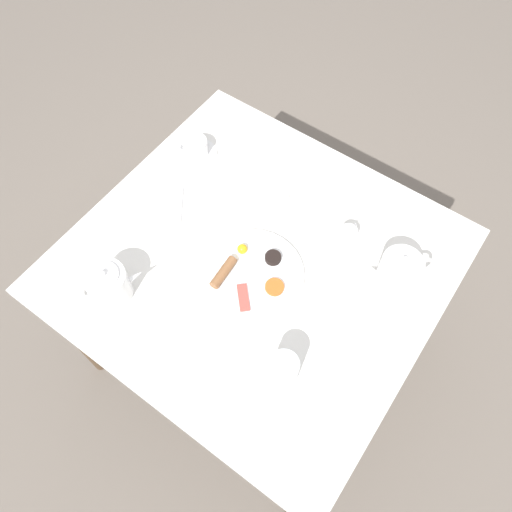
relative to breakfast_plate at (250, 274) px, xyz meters
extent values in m
plane|color=#70665B|center=(0.05, 0.02, -0.75)|extent=(8.00, 8.00, 0.00)
cube|color=silver|center=(0.05, 0.02, -0.02)|extent=(1.00, 1.05, 0.03)
cylinder|color=brown|center=(-0.40, -0.46, -0.40)|extent=(0.04, 0.04, 0.72)
cylinder|color=brown|center=(0.50, -0.46, -0.40)|extent=(0.04, 0.04, 0.72)
cylinder|color=brown|center=(-0.40, 0.49, -0.40)|extent=(0.04, 0.04, 0.72)
cylinder|color=brown|center=(0.50, 0.49, -0.40)|extent=(0.04, 0.04, 0.72)
cylinder|color=white|center=(0.00, 0.00, 0.00)|extent=(0.31, 0.31, 0.01)
cylinder|color=white|center=(0.05, 0.06, 0.01)|extent=(0.07, 0.07, 0.00)
sphere|color=yellow|center=(0.05, 0.06, 0.02)|extent=(0.03, 0.03, 0.03)
cylinder|color=brown|center=(-0.05, 0.06, 0.02)|extent=(0.11, 0.04, 0.03)
cube|color=#B74C42|center=(-0.08, -0.03, 0.01)|extent=(0.08, 0.08, 0.01)
cylinder|color=#D16023|center=(0.00, -0.08, 0.01)|extent=(0.05, 0.05, 0.01)
cylinder|color=black|center=(0.08, -0.03, 0.01)|extent=(0.05, 0.05, 0.02)
cylinder|color=white|center=(-0.27, 0.28, 0.04)|extent=(0.12, 0.12, 0.10)
cylinder|color=white|center=(-0.27, 0.28, 0.10)|extent=(0.08, 0.08, 0.01)
sphere|color=white|center=(-0.27, 0.28, 0.11)|extent=(0.02, 0.02, 0.02)
cone|color=white|center=(-0.22, 0.24, 0.05)|extent=(0.06, 0.05, 0.05)
torus|color=white|center=(-0.32, 0.32, 0.04)|extent=(0.07, 0.06, 0.08)
cylinder|color=white|center=(0.23, -0.35, 0.04)|extent=(0.12, 0.12, 0.10)
cylinder|color=white|center=(0.23, -0.35, 0.10)|extent=(0.08, 0.08, 0.01)
sphere|color=white|center=(0.23, -0.35, 0.11)|extent=(0.02, 0.02, 0.02)
cone|color=white|center=(0.17, -0.30, 0.05)|extent=(0.06, 0.05, 0.05)
torus|color=white|center=(0.28, -0.39, 0.04)|extent=(0.07, 0.06, 0.08)
cylinder|color=white|center=(0.26, 0.41, -0.01)|extent=(0.14, 0.14, 0.01)
cylinder|color=white|center=(0.26, 0.41, 0.03)|extent=(0.08, 0.08, 0.06)
cylinder|color=olive|center=(0.26, 0.41, 0.02)|extent=(0.07, 0.07, 0.04)
torus|color=white|center=(0.24, 0.45, 0.03)|extent=(0.03, 0.04, 0.04)
cylinder|color=white|center=(-0.19, -0.24, 0.04)|extent=(0.08, 0.08, 0.11)
cylinder|color=white|center=(0.25, -0.17, 0.03)|extent=(0.05, 0.05, 0.07)
torus|color=white|center=(0.28, -0.17, 0.03)|extent=(0.05, 0.01, 0.05)
cube|color=white|center=(0.27, 0.11, 0.00)|extent=(0.17, 0.17, 0.01)
cube|color=silver|center=(0.07, 0.32, -0.01)|extent=(0.14, 0.11, 0.00)
cube|color=silver|center=(0.39, -0.07, -0.01)|extent=(0.20, 0.07, 0.00)
camera|label=1|loc=(-0.53, -0.40, 1.28)|focal=35.00mm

